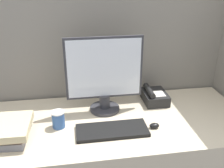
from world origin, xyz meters
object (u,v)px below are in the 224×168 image
(mouse, at_px, (154,126))
(book_stack, at_px, (10,130))
(monitor, at_px, (104,76))
(keyboard, at_px, (112,130))
(desk_telephone, at_px, (154,96))
(coffee_cup, at_px, (58,119))

(mouse, distance_m, book_stack, 0.79)
(monitor, relative_size, keyboard, 1.20)
(monitor, distance_m, mouse, 0.42)
(keyboard, xyz_separation_m, desk_telephone, (0.34, 0.31, 0.03))
(desk_telephone, bearing_deg, monitor, -170.63)
(mouse, distance_m, desk_telephone, 0.33)
(mouse, relative_size, desk_telephone, 0.28)
(keyboard, height_order, coffee_cup, coffee_cup)
(monitor, xyz_separation_m, desk_telephone, (0.35, 0.06, -0.19))
(coffee_cup, bearing_deg, keyboard, -18.11)
(monitor, distance_m, book_stack, 0.61)
(mouse, height_order, desk_telephone, desk_telephone)
(book_stack, distance_m, desk_telephone, 0.93)
(coffee_cup, relative_size, book_stack, 0.36)
(keyboard, relative_size, book_stack, 1.42)
(monitor, distance_m, keyboard, 0.34)
(keyboard, xyz_separation_m, mouse, (0.24, 0.00, 0.01))
(book_stack, bearing_deg, coffee_cup, 15.60)
(keyboard, distance_m, coffee_cup, 0.31)
(mouse, bearing_deg, desk_telephone, 72.96)
(book_stack, height_order, desk_telephone, desk_telephone)
(monitor, height_order, mouse, monitor)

